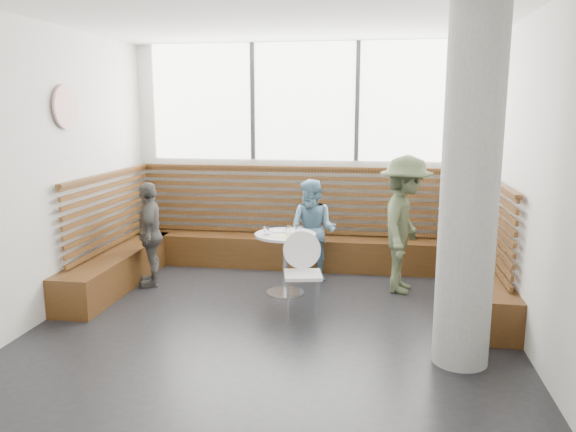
% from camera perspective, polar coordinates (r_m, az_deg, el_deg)
% --- Properties ---
extents(room, '(5.00, 5.00, 3.20)m').
position_cam_1_polar(room, '(5.74, -1.57, 4.04)').
color(room, silver).
rests_on(room, ground).
extents(booth, '(5.00, 2.50, 1.44)m').
position_cam_1_polar(booth, '(7.68, 0.91, -3.26)').
color(booth, '#442811').
rests_on(booth, ground).
extents(concrete_column, '(0.50, 0.50, 3.20)m').
position_cam_1_polar(concrete_column, '(5.11, 17.97, 2.63)').
color(concrete_column, gray).
rests_on(concrete_column, ground).
extents(wall_art, '(0.03, 0.50, 0.50)m').
position_cam_1_polar(wall_art, '(6.95, -21.65, 10.25)').
color(wall_art, white).
rests_on(wall_art, room).
extents(cafe_table, '(0.75, 0.75, 0.77)m').
position_cam_1_polar(cafe_table, '(6.94, -0.27, -3.56)').
color(cafe_table, silver).
rests_on(cafe_table, ground).
extents(cafe_chair, '(0.43, 0.42, 0.90)m').
position_cam_1_polar(cafe_chair, '(6.39, 1.60, -5.08)').
color(cafe_chair, white).
rests_on(cafe_chair, ground).
extents(adult_man, '(0.85, 1.22, 1.72)m').
position_cam_1_polar(adult_man, '(7.13, 11.76, -0.86)').
color(adult_man, '#485438').
rests_on(adult_man, ground).
extents(child_back, '(0.78, 0.68, 1.36)m').
position_cam_1_polar(child_back, '(7.49, 2.55, -1.48)').
color(child_back, '#638FAC').
rests_on(child_back, ground).
extents(child_left, '(0.56, 0.86, 1.36)m').
position_cam_1_polar(child_left, '(7.50, -13.83, -1.79)').
color(child_left, '#514E49').
rests_on(child_left, ground).
extents(plate_near, '(0.18, 0.18, 0.01)m').
position_cam_1_polar(plate_near, '(7.00, -0.96, -1.54)').
color(plate_near, white).
rests_on(plate_near, cafe_table).
extents(plate_far, '(0.19, 0.19, 0.01)m').
position_cam_1_polar(plate_far, '(6.97, 0.19, -1.59)').
color(plate_far, white).
rests_on(plate_far, cafe_table).
extents(glass_left, '(0.07, 0.07, 0.11)m').
position_cam_1_polar(glass_left, '(6.83, -2.19, -1.45)').
color(glass_left, white).
rests_on(glass_left, cafe_table).
extents(glass_mid, '(0.07, 0.07, 0.12)m').
position_cam_1_polar(glass_mid, '(6.78, 0.04, -1.52)').
color(glass_mid, white).
rests_on(glass_mid, cafe_table).
extents(glass_right, '(0.07, 0.07, 0.11)m').
position_cam_1_polar(glass_right, '(6.84, 1.00, -1.41)').
color(glass_right, white).
rests_on(glass_right, cafe_table).
extents(menu_card, '(0.25, 0.20, 0.00)m').
position_cam_1_polar(menu_card, '(6.72, -0.27, -2.11)').
color(menu_card, '#A5C64C').
rests_on(menu_card, cafe_table).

